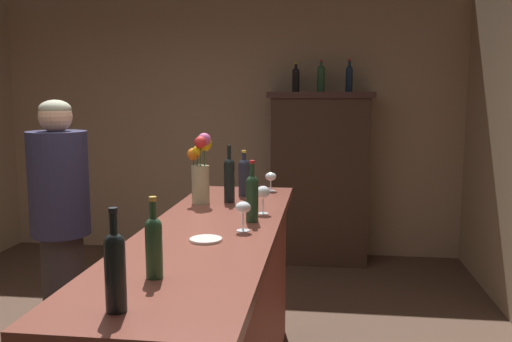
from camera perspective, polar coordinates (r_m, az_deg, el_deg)
wall_back at (r=5.86m, az=-2.90°, el=5.01°), size 4.99×0.12×2.77m
bar_counter at (r=2.83m, az=-4.69°, el=-16.26°), size 0.65×2.44×1.04m
display_cabinet at (r=5.49m, az=6.71°, el=-0.39°), size 1.03×0.47×1.72m
wine_bottle_rose at (r=1.68m, az=-14.60°, el=-9.76°), size 0.06×0.06×0.32m
wine_bottle_pinot at (r=3.48m, az=-1.27°, el=-0.46°), size 0.07×0.07×0.29m
wine_bottle_chardonnay at (r=1.96m, az=-10.69°, el=-7.51°), size 0.06×0.06×0.29m
wine_bottle_merlot at (r=3.27m, az=-2.83°, el=-0.73°), size 0.07×0.07×0.35m
wine_bottle_syrah at (r=2.76m, az=-0.41°, el=-2.60°), size 0.06×0.06×0.32m
wine_glass_front at (r=2.95m, az=0.74°, el=-2.33°), size 0.08×0.08×0.15m
wine_glass_mid at (r=2.58m, az=-1.39°, el=-3.99°), size 0.07×0.07×0.14m
wine_glass_rear at (r=3.65m, az=1.56°, el=-0.66°), size 0.08×0.08×0.13m
flower_arrangement at (r=3.24m, az=-5.85°, el=0.53°), size 0.14×0.14×0.42m
cheese_plate at (r=2.44m, az=-5.29°, el=-7.20°), size 0.15×0.15×0.01m
display_bottle_left at (r=5.44m, az=4.21°, el=9.67°), size 0.07×0.07×0.29m
display_bottle_midleft at (r=5.43m, az=6.85°, el=9.77°), size 0.08×0.08×0.31m
display_bottle_center at (r=5.44m, az=9.77°, el=9.70°), size 0.07×0.07×0.32m
patron_in_navy at (r=3.56m, az=-19.85°, el=-5.08°), size 0.36×0.36×1.66m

